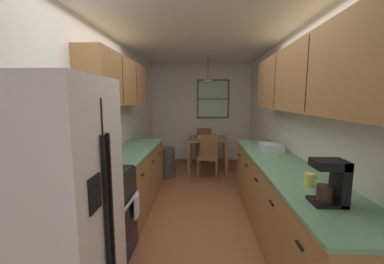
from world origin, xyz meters
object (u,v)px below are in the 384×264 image
coffee_maker (333,181)px  table_serving_bowl (203,137)px  dining_table (207,143)px  dining_chair_far (204,143)px  refrigerator (56,208)px  mug_by_coffeemaker (310,180)px  stove_range (98,216)px  microwave_over_range (79,94)px  dining_chair_near (208,155)px  trash_bin (166,162)px  storage_canister (114,154)px  dish_rack (271,147)px

coffee_maker → table_serving_bowl: bearing=103.7°
dining_table → table_serving_bowl: bearing=-165.3°
dining_chair_far → table_serving_bowl: bearing=-94.1°
dining_chair_far → coffee_maker: size_ratio=2.81×
refrigerator → mug_by_coffeemaker: (1.93, 0.50, 0.06)m
dining_table → coffee_maker: size_ratio=2.75×
dining_table → coffee_maker: bearing=-78.0°
stove_range → microwave_over_range: 1.22m
dining_chair_near → refrigerator: bearing=-108.9°
coffee_maker → mug_by_coffeemaker: bearing=89.4°
dining_chair_near → trash_bin: bearing=177.3°
microwave_over_range → storage_canister: (0.11, 0.51, -0.69)m
coffee_maker → trash_bin: bearing=117.8°
refrigerator → microwave_over_range: (-0.16, 0.71, 0.79)m
refrigerator → stove_range: refrigerator is taller
storage_canister → microwave_over_range: bearing=-101.9°
dining_chair_far → table_serving_bowl: (-0.05, -0.68, 0.26)m
refrigerator → dish_rack: refrigerator is taller
microwave_over_range → coffee_maker: size_ratio=1.89×
stove_range → coffee_maker: 2.13m
mug_by_coffeemaker → table_serving_bowl: bearing=105.2°
table_serving_bowl → refrigerator: bearing=-104.4°
microwave_over_range → dining_chair_far: bearing=72.6°
stove_range → mug_by_coffeemaker: (1.97, -0.20, 0.48)m
dining_chair_near → storage_canister: storage_canister is taller
trash_bin → storage_canister: bearing=-98.1°
dining_chair_far → stove_range: bearing=-105.8°
storage_canister → table_serving_bowl: bearing=68.5°
mug_by_coffeemaker → table_serving_bowl: mug_by_coffeemaker is taller
storage_canister → table_serving_bowl: (1.06, 2.69, -0.23)m
stove_range → dining_chair_near: size_ratio=1.22×
refrigerator → dining_chair_far: bearing=77.1°
trash_bin → storage_canister: size_ratio=3.36×
refrigerator → coffee_maker: bearing=4.3°
stove_range → storage_canister: size_ratio=5.93×
stove_range → microwave_over_range: bearing=180.0°
dining_table → trash_bin: (-0.87, -0.61, -0.31)m
dish_rack → table_serving_bowl: bearing=116.3°
refrigerator → dish_rack: size_ratio=5.26×
microwave_over_range → dining_table: microwave_over_range is taller
stove_range → coffee_maker: bearing=-15.9°
storage_canister → table_serving_bowl: storage_canister is taller
dining_chair_near → mug_by_coffeemaker: 2.93m
storage_canister → mug_by_coffeemaker: size_ratio=1.55×
refrigerator → storage_canister: size_ratio=9.65×
dish_rack → dining_table: bearing=113.4°
refrigerator → stove_range: (-0.05, 0.71, -0.42)m
dining_table → mug_by_coffeemaker: bearing=-76.7°
stove_range → dining_chair_near: (1.17, 2.58, 0.03)m
trash_bin → table_serving_bowl: bearing=37.3°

